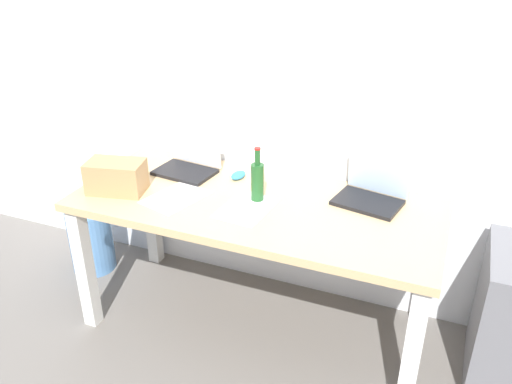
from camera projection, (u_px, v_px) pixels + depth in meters
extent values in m
plane|color=slate|center=(256.00, 323.00, 2.84)|extent=(8.00, 8.00, 0.00)
cube|color=white|center=(289.00, 62.00, 2.61)|extent=(5.20, 0.08, 2.60)
cube|color=tan|center=(256.00, 205.00, 2.51)|extent=(1.74, 0.76, 0.04)
cube|color=silver|center=(85.00, 268.00, 2.69)|extent=(0.07, 0.07, 0.70)
cube|color=silver|center=(412.00, 355.00, 2.15)|extent=(0.07, 0.07, 0.70)
cube|color=silver|center=(152.00, 212.00, 3.21)|extent=(0.07, 0.07, 0.70)
cube|color=silver|center=(428.00, 270.00, 2.67)|extent=(0.07, 0.07, 0.70)
cube|color=black|center=(185.00, 172.00, 2.77)|extent=(0.32, 0.24, 0.02)
cube|color=white|center=(195.00, 147.00, 2.81)|extent=(0.30, 0.06, 0.19)
cube|color=black|center=(367.00, 203.00, 2.47)|extent=(0.33, 0.26, 0.02)
cube|color=silver|center=(378.00, 172.00, 2.50)|extent=(0.30, 0.08, 0.21)
cylinder|color=#1E5123|center=(258.00, 183.00, 2.47)|extent=(0.06, 0.06, 0.18)
cylinder|color=#1E5123|center=(258.00, 157.00, 2.41)|extent=(0.03, 0.03, 0.08)
cylinder|color=#B21E19|center=(258.00, 149.00, 2.40)|extent=(0.03, 0.03, 0.01)
ellipsoid|color=#338CC6|center=(238.00, 175.00, 2.72)|extent=(0.08, 0.11, 0.03)
cube|color=tan|center=(116.00, 177.00, 2.56)|extent=(0.30, 0.22, 0.16)
cube|color=white|center=(176.00, 197.00, 2.53)|extent=(0.28, 0.34, 0.00)
cube|color=white|center=(246.00, 208.00, 2.44)|extent=(0.23, 0.31, 0.00)
cylinder|color=#598CC6|center=(91.00, 239.00, 3.21)|extent=(0.26, 0.26, 0.40)
cylinder|color=#598CC6|center=(86.00, 207.00, 3.11)|extent=(0.09, 0.09, 0.05)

